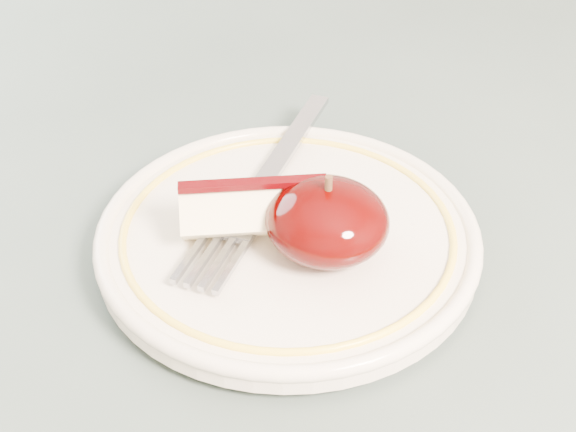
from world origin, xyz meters
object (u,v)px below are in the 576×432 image
(table, at_px, (145,327))
(fork, at_px, (263,184))
(plate, at_px, (288,236))
(apple_half, at_px, (327,221))

(table, xyz_separation_m, fork, (0.07, 0.03, 0.11))
(table, height_order, plate, plate)
(table, height_order, apple_half, apple_half)
(plate, distance_m, apple_half, 0.04)
(table, relative_size, fork, 4.44)
(plate, height_order, fork, fork)
(apple_half, height_order, fork, apple_half)
(plate, relative_size, apple_half, 3.26)
(plate, xyz_separation_m, fork, (-0.02, 0.03, 0.01))
(plate, bearing_deg, fork, 128.02)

